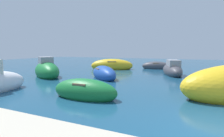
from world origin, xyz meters
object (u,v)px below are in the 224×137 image
at_px(moored_boat_6, 156,66).
at_px(moored_boat_9, 104,74).
at_px(moored_boat_3, 112,66).
at_px(moored_boat_7, 47,70).
at_px(moored_boat_10, 85,91).
at_px(moored_boat_1, 172,70).

bearing_deg(moored_boat_6, moored_boat_9, -113.24).
xyz_separation_m(moored_boat_3, moored_boat_6, (4.43, 2.69, -0.12)).
distance_m(moored_boat_7, moored_boat_10, 7.94).
relative_size(moored_boat_3, moored_boat_9, 1.36).
bearing_deg(moored_boat_10, moored_boat_3, -72.40).
bearing_deg(moored_boat_6, moored_boat_3, -157.02).
bearing_deg(moored_boat_3, moored_boat_1, -37.57).
relative_size(moored_boat_3, moored_boat_10, 1.54).
relative_size(moored_boat_1, moored_boat_7, 0.98).
distance_m(moored_boat_1, moored_boat_10, 10.20).
bearing_deg(moored_boat_9, moored_boat_10, 152.73).
bearing_deg(moored_boat_3, moored_boat_9, -94.21).
relative_size(moored_boat_3, moored_boat_6, 1.48).
distance_m(moored_boat_1, moored_boat_7, 10.85).
distance_m(moored_boat_1, moored_boat_3, 6.92).
relative_size(moored_boat_6, moored_boat_9, 0.92).
distance_m(moored_boat_1, moored_boat_6, 4.93).
bearing_deg(moored_boat_6, moored_boat_10, -100.09).
xyz_separation_m(moored_boat_1, moored_boat_6, (-2.28, 4.37, -0.12)).
relative_size(moored_boat_1, moored_boat_9, 1.23).
height_order(moored_boat_7, moored_boat_9, moored_boat_7).
xyz_separation_m(moored_boat_7, moored_boat_9, (4.76, 1.15, -0.15)).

